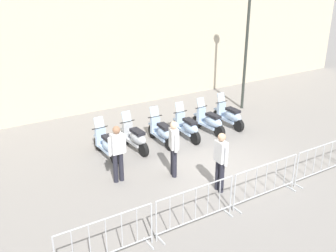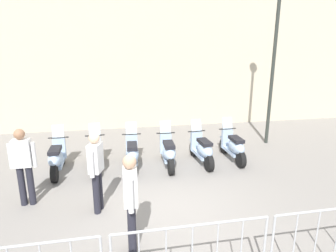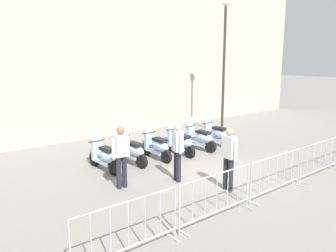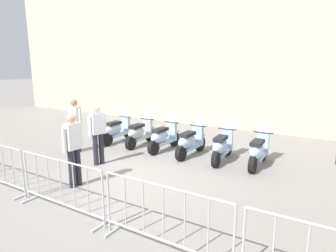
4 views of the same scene
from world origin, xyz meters
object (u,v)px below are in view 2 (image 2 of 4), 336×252
Objects in this scene: motorcycle_0 at (57,158)px; officer_by_barriers at (131,199)px; street_lamp at (276,40)px; motorcycle_2 at (132,154)px; motorcycle_3 at (168,152)px; officer_near_row_end at (23,163)px; motorcycle_1 at (96,155)px; officer_mid_plaza at (96,168)px; motorcycle_5 at (233,147)px; motorcycle_4 at (202,150)px.

motorcycle_0 is 1.00× the size of officer_by_barriers.
motorcycle_2 is at bearing -157.75° from street_lamp.
motorcycle_3 is 1.00× the size of officer_near_row_end.
motorcycle_1 is 0.99× the size of officer_near_row_end.
motorcycle_0 is at bearing 125.21° from officer_mid_plaza.
motorcycle_3 and motorcycle_5 have the same top height.
motorcycle_0 is at bearing -162.62° from street_lamp.
motorcycle_4 is 4.17m from officer_by_barriers.
officer_by_barriers is at bearing -87.77° from motorcycle_2.
officer_mid_plaza is (0.39, -2.14, 0.53)m from motorcycle_1.
officer_near_row_end and officer_by_barriers have the same top height.
officer_by_barriers is at bearing -130.62° from street_lamp.
motorcycle_0 is 7.86m from street_lamp.
motorcycle_1 is (1.02, 0.13, 0.00)m from motorcycle_0.
officer_near_row_end is (-2.22, -1.79, 0.53)m from motorcycle_2.
motorcycle_3 is 3.76m from officer_near_row_end.
officer_near_row_end is 1.00× the size of officer_mid_plaza.
motorcycle_3 is 3.68m from officer_by_barriers.
officer_near_row_end is (-3.24, -1.83, 0.53)m from motorcycle_3.
motorcycle_3 is at bearing 75.82° from officer_by_barriers.
officer_by_barriers reaches higher than motorcycle_5.
officer_near_row_end is at bearing -155.32° from motorcycle_4.
officer_near_row_end is at bearing -150.55° from motorcycle_3.
motorcycle_1 is 0.28× the size of street_lamp.
motorcycle_5 is (5.10, 0.53, 0.00)m from motorcycle_0.
street_lamp is at bearing 42.49° from motorcycle_5.
officer_by_barriers is (-4.69, -5.46, -2.66)m from street_lamp.
motorcycle_5 is 4.51m from officer_mid_plaza.
motorcycle_4 is (4.09, 0.35, 0.00)m from motorcycle_0.
motorcycle_3 is at bearing -171.06° from motorcycle_5.
motorcycle_1 is 1.00× the size of motorcycle_2.
officer_mid_plaza is (-2.68, -2.35, 0.53)m from motorcycle_4.
officer_by_barriers is (-2.93, -3.85, 0.53)m from motorcycle_5.
motorcycle_0 is 1.00× the size of officer_near_row_end.
motorcycle_2 is 1.00× the size of motorcycle_4.
officer_near_row_end is at bearing 166.37° from officer_mid_plaza.
motorcycle_3 is at bearing 53.26° from officer_mid_plaza.
officer_by_barriers is at bearing -117.65° from motorcycle_4.
officer_mid_plaza is (-5.45, -4.15, -2.66)m from street_lamp.
officer_mid_plaza is (-3.69, -2.54, 0.53)m from motorcycle_5.
street_lamp is at bearing 49.38° from officer_by_barriers.
officer_near_row_end reaches higher than motorcycle_0.
motorcycle_2 is at bearing -177.75° from motorcycle_3.
officer_by_barriers reaches higher than motorcycle_1.
motorcycle_1 is 0.99× the size of officer_mid_plaza.
street_lamp is (1.76, 1.61, 3.18)m from motorcycle_5.
officer_near_row_end is at bearing -124.34° from motorcycle_1.
street_lamp is 3.50× the size of officer_near_row_end.
street_lamp reaches higher than motorcycle_5.
motorcycle_5 is 0.28× the size of street_lamp.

